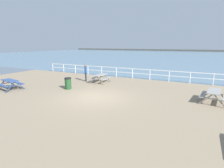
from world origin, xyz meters
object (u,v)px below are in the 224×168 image
(picnic_table_mid_centre, at_px, (100,76))
(litter_bin, at_px, (68,83))
(picnic_table_far_left, at_px, (10,82))
(visitor, at_px, (86,72))
(picnic_table_near_right, at_px, (214,94))

(picnic_table_mid_centre, bearing_deg, litter_bin, 158.73)
(picnic_table_mid_centre, xyz_separation_m, picnic_table_far_left, (-5.27, -5.58, 0.00))
(picnic_table_far_left, xyz_separation_m, visitor, (3.70, 5.42, 0.36))
(picnic_table_far_left, bearing_deg, visitor, 66.37)
(picnic_table_mid_centre, relative_size, visitor, 1.14)
(picnic_table_near_right, xyz_separation_m, picnic_table_far_left, (-14.71, -3.50, 0.00))
(picnic_table_near_right, xyz_separation_m, visitor, (-11.01, 1.92, 0.36))
(picnic_table_mid_centre, xyz_separation_m, visitor, (-1.57, -0.16, 0.36))
(picnic_table_near_right, distance_m, picnic_table_far_left, 15.12)
(picnic_table_mid_centre, relative_size, litter_bin, 1.99)
(visitor, bearing_deg, picnic_table_far_left, -162.70)
(litter_bin, bearing_deg, picnic_table_near_right, 7.21)
(picnic_table_near_right, height_order, visitor, visitor)
(picnic_table_mid_centre, distance_m, litter_bin, 3.59)
(picnic_table_near_right, bearing_deg, picnic_table_far_left, 111.13)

